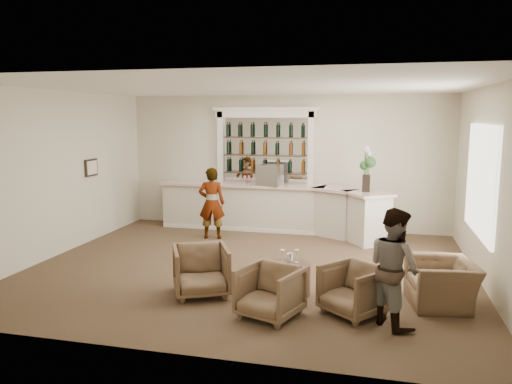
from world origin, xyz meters
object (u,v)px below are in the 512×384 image
(sommelier, at_px, (212,203))
(armchair_left, at_px, (201,271))
(bar_counter, at_px, (274,208))
(cocktail_table, at_px, (289,279))
(flower_vase, at_px, (367,167))
(guest, at_px, (394,267))
(armchair_far, at_px, (442,283))
(espresso_machine, at_px, (270,175))
(armchair_center, at_px, (270,292))
(armchair_right, at_px, (354,290))

(sommelier, height_order, armchair_left, sommelier)
(bar_counter, bearing_deg, cocktail_table, -75.11)
(sommelier, distance_m, flower_vase, 3.56)
(guest, xyz_separation_m, armchair_left, (-2.89, 0.46, -0.41))
(bar_counter, distance_m, cocktail_table, 4.36)
(armchair_left, bearing_deg, cocktail_table, -12.04)
(guest, height_order, armchair_left, guest)
(cocktail_table, relative_size, armchair_left, 0.78)
(cocktail_table, xyz_separation_m, sommelier, (-2.37, 3.18, 0.57))
(armchair_far, distance_m, flower_vase, 3.99)
(cocktail_table, xyz_separation_m, espresso_machine, (-1.22, 4.15, 1.14))
(flower_vase, bearing_deg, guest, -83.65)
(armchair_center, distance_m, espresso_machine, 5.31)
(guest, relative_size, armchair_center, 2.02)
(armchair_left, relative_size, armchair_far, 0.83)
(armchair_left, height_order, armchair_center, armchair_left)
(armchair_far, height_order, flower_vase, flower_vase)
(sommelier, distance_m, armchair_left, 3.69)
(armchair_left, bearing_deg, bar_counter, 60.69)
(armchair_center, relative_size, flower_vase, 0.81)
(armchair_right, xyz_separation_m, flower_vase, (0.03, 4.23, 1.33))
(espresso_machine, bearing_deg, armchair_center, -68.98)
(cocktail_table, bearing_deg, armchair_left, -165.60)
(sommelier, height_order, espresso_machine, sommelier)
(sommelier, relative_size, armchair_left, 1.91)
(armchair_center, height_order, espresso_machine, espresso_machine)
(bar_counter, relative_size, sommelier, 3.49)
(armchair_right, height_order, espresso_machine, espresso_machine)
(armchair_left, xyz_separation_m, armchair_far, (3.62, 0.46, -0.05))
(guest, relative_size, armchair_left, 1.87)
(flower_vase, bearing_deg, sommelier, -171.93)
(bar_counter, relative_size, armchair_center, 7.21)
(cocktail_table, bearing_deg, armchair_far, 2.79)
(cocktail_table, relative_size, espresso_machine, 1.19)
(armchair_far, xyz_separation_m, flower_vase, (-1.22, 3.55, 1.36))
(guest, bearing_deg, armchair_right, 27.82)
(sommelier, distance_m, espresso_machine, 1.61)
(armchair_far, relative_size, flower_vase, 1.05)
(armchair_far, bearing_deg, armchair_center, -75.63)
(sommelier, relative_size, flower_vase, 1.67)
(sommelier, relative_size, armchair_right, 2.07)
(sommelier, xyz_separation_m, armchair_far, (4.64, -3.07, -0.48))
(armchair_far, bearing_deg, bar_counter, -149.77)
(bar_counter, distance_m, armchair_center, 5.24)
(bar_counter, height_order, cocktail_table, bar_counter)
(armchair_left, xyz_separation_m, armchair_center, (1.23, -0.60, -0.03))
(bar_counter, relative_size, cocktail_table, 8.60)
(guest, xyz_separation_m, armchair_right, (-0.52, 0.24, -0.44))
(armchair_right, bearing_deg, bar_counter, 153.35)
(espresso_machine, bearing_deg, flower_vase, -3.49)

